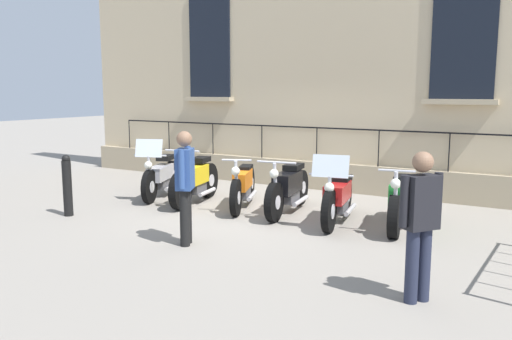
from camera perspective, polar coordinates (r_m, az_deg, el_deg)
The scene contains 11 objects.
ground_plane at distance 9.86m, azimuth 0.76°, elevation -4.40°, with size 60.00×60.00×0.00m, color gray.
building_facade at distance 12.22m, azimuth 7.64°, elevation 14.55°, with size 0.82×13.54×7.18m.
motorcycle_silver at distance 11.20m, azimuth -10.31°, elevation -0.66°, with size 1.98×0.96×1.28m.
motorcycle_yellow at distance 10.46m, azimuth -6.67°, elevation -1.22°, with size 1.98×0.73×1.13m.
motorcycle_orange at distance 10.03m, azimuth -1.40°, elevation -1.70°, with size 2.06×0.95×1.02m.
motorcycle_black at distance 9.60m, azimuth 3.53°, elevation -2.05°, with size 2.18×0.70×1.03m.
motorcycle_red at distance 8.97m, azimuth 8.91°, elevation -2.96°, with size 2.04×0.70×1.24m.
motorcycle_green at distance 8.84m, azimuth 15.30°, elevation -3.42°, with size 1.97×0.62×1.04m.
bollard at distance 9.91m, azimuth -19.87°, elevation -1.57°, with size 0.16×0.16×1.10m.
pedestrian_standing at distance 7.59m, azimuth -7.73°, elevation -1.23°, with size 0.48×0.36×1.66m.
pedestrian_walking at distance 5.75m, azimuth 17.46°, elevation -5.09°, with size 0.44×0.39×1.62m.
Camera 1 is at (8.34, 4.74, 2.24)m, focal length 36.71 mm.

